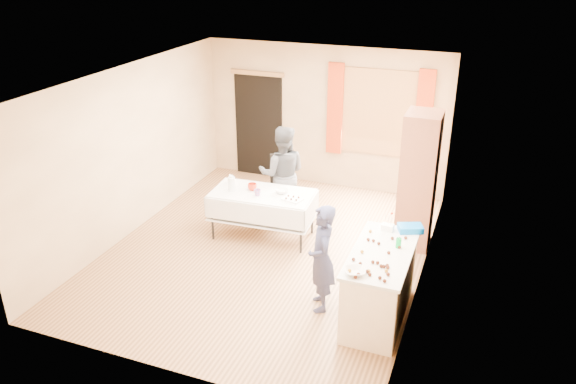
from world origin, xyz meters
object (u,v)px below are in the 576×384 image
at_px(chair, 282,196).
at_px(girl, 322,259).
at_px(woman, 282,174).
at_px(counter, 379,285).
at_px(cabinet, 418,181).
at_px(party_table, 263,211).

relative_size(chair, girl, 0.71).
bearing_deg(woman, counter, 116.61).
height_order(cabinet, party_table, cabinet).
bearing_deg(party_table, girl, -49.38).
relative_size(girl, woman, 0.87).
xyz_separation_m(counter, party_table, (-2.12, 1.40, -0.01)).
relative_size(party_table, chair, 1.64).
bearing_deg(girl, party_table, -159.26).
xyz_separation_m(party_table, chair, (-0.04, 0.92, -0.15)).
bearing_deg(party_table, counter, -36.75).
bearing_deg(party_table, cabinet, 11.91).
relative_size(cabinet, woman, 1.29).
distance_m(counter, girl, 0.76).
bearing_deg(girl, cabinet, 135.04).
bearing_deg(chair, party_table, -107.86).
bearing_deg(chair, cabinet, -27.84).
relative_size(party_table, girl, 1.16).
distance_m(counter, party_table, 2.54).
bearing_deg(counter, chair, 133.02).
bearing_deg(counter, woman, 134.72).
bearing_deg(chair, girl, -78.79).
bearing_deg(chair, woman, -87.50).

